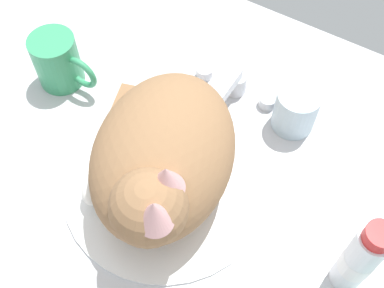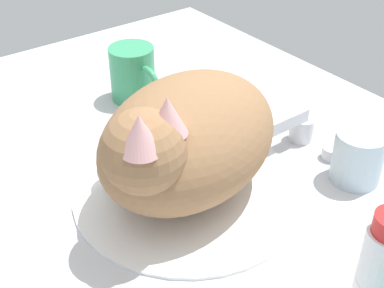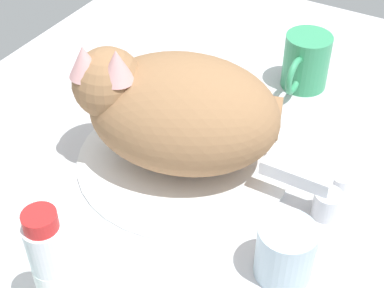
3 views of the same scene
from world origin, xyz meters
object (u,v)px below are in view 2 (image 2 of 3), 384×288
Objects in this scene: cat at (183,140)px; rinse_cup at (358,157)px; toothpaste_bottle at (376,284)px; faucet at (295,128)px; coffee_mug at (134,74)px.

rinse_cup is (10.77, 20.66, -5.18)cm from cat.
toothpaste_bottle is (16.49, -18.92, 3.49)cm from rinse_cup.
rinse_cup is (11.00, 0.23, 1.08)cm from faucet.
rinse_cup is at bearing 62.46° from cat.
faucet is at bearing -178.81° from rinse_cup.
toothpaste_bottle is at bearing -7.54° from coffee_mug.
cat is at bearing -18.75° from coffee_mug.
faucet is 11.06cm from rinse_cup.
cat is at bearing -176.35° from toothpaste_bottle.
cat reaches higher than rinse_cup.
coffee_mug is at bearing 172.46° from toothpaste_bottle.
coffee_mug is at bearing -162.02° from rinse_cup.
cat is 27.37cm from toothpaste_bottle.
faucet is at bearing 145.80° from toothpaste_bottle.
rinse_cup is at bearing 1.19° from faucet.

